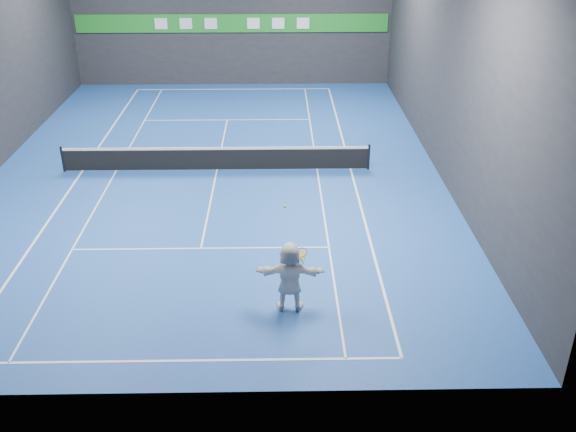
{
  "coord_description": "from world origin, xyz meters",
  "views": [
    {
      "loc": [
        2.46,
        -24.25,
        10.28
      ],
      "look_at": [
        2.78,
        -7.1,
        1.5
      ],
      "focal_mm": 40.0,
      "sensor_mm": 36.0,
      "label": 1
    }
  ],
  "objects_px": {
    "tennis_racket": "(302,254)",
    "tennis_ball": "(285,207)",
    "player": "(290,276)",
    "tennis_net": "(216,158)"
  },
  "relations": [
    {
      "from": "tennis_racket",
      "to": "tennis_ball",
      "type": "bearing_deg",
      "value": 162.59
    },
    {
      "from": "player",
      "to": "tennis_racket",
      "type": "relative_size",
      "value": 4.03
    },
    {
      "from": "tennis_ball",
      "to": "tennis_racket",
      "type": "bearing_deg",
      "value": -17.41
    },
    {
      "from": "player",
      "to": "tennis_racket",
      "type": "height_order",
      "value": "player"
    },
    {
      "from": "tennis_ball",
      "to": "player",
      "type": "bearing_deg",
      "value": -55.35
    },
    {
      "from": "player",
      "to": "tennis_ball",
      "type": "relative_size",
      "value": 27.62
    },
    {
      "from": "player",
      "to": "tennis_racket",
      "type": "distance_m",
      "value": 0.74
    },
    {
      "from": "player",
      "to": "tennis_ball",
      "type": "xyz_separation_m",
      "value": [
        -0.13,
        0.19,
        2.0
      ]
    },
    {
      "from": "player",
      "to": "tennis_net",
      "type": "distance_m",
      "value": 10.11
    },
    {
      "from": "player",
      "to": "tennis_racket",
      "type": "bearing_deg",
      "value": -169.05
    }
  ]
}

